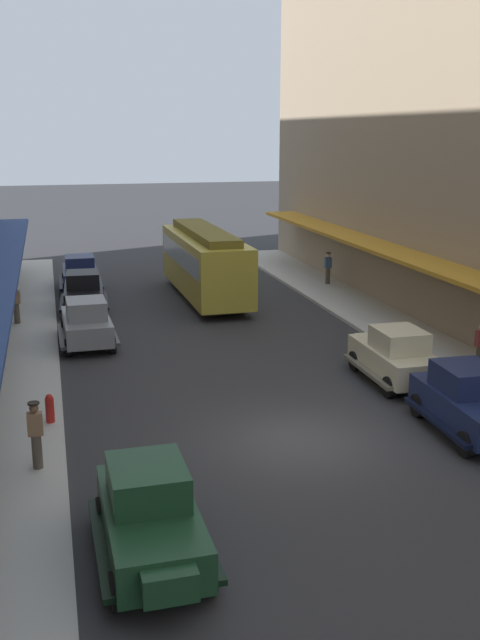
% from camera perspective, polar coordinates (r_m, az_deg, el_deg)
% --- Properties ---
extents(ground_plane, '(200.00, 200.00, 0.00)m').
position_cam_1_polar(ground_plane, '(19.71, 4.49, -9.35)').
color(ground_plane, '#2D2D30').
extents(sidewalk_left, '(3.00, 60.00, 0.15)m').
position_cam_1_polar(sidewalk_left, '(18.79, -18.10, -11.07)').
color(sidewalk_left, '#B7B5AD').
rests_on(sidewalk_left, ground).
extents(parked_car_0, '(2.31, 4.32, 1.84)m').
position_cam_1_polar(parked_car_0, '(33.96, -12.17, 2.29)').
color(parked_car_0, black).
rests_on(parked_car_0, ground).
extents(parked_car_1, '(2.21, 4.29, 1.84)m').
position_cam_1_polar(parked_car_1, '(28.37, -11.94, -0.11)').
color(parked_car_1, slate).
rests_on(parked_car_1, ground).
extents(parked_car_2, '(2.19, 4.28, 1.84)m').
position_cam_1_polar(parked_car_2, '(24.23, 12.09, -2.64)').
color(parked_car_2, beige).
rests_on(parked_car_2, ground).
extents(parked_car_3, '(2.18, 4.28, 1.84)m').
position_cam_1_polar(parked_car_3, '(14.40, -7.07, -14.80)').
color(parked_car_3, '#193D23').
rests_on(parked_car_3, ground).
extents(parked_car_4, '(2.19, 4.28, 1.84)m').
position_cam_1_polar(parked_car_4, '(38.40, -12.44, 3.67)').
color(parked_car_4, '#19234C').
rests_on(parked_car_4, ground).
extents(parked_car_5, '(2.29, 4.31, 1.84)m').
position_cam_1_polar(parked_car_5, '(20.71, 17.52, -5.99)').
color(parked_car_5, '#19234C').
rests_on(parked_car_5, ground).
extents(streetcar, '(2.63, 9.63, 3.46)m').
position_cam_1_polar(streetcar, '(35.44, -2.77, 4.68)').
color(streetcar, gold).
rests_on(streetcar, ground).
extents(fire_hydrant, '(0.24, 0.24, 0.82)m').
position_cam_1_polar(fire_hydrant, '(20.91, -14.70, -6.70)').
color(fire_hydrant, '#B21E19').
rests_on(fire_hydrant, sidewalk_left).
extents(pedestrian_0, '(0.36, 0.28, 1.67)m').
position_cam_1_polar(pedestrian_0, '(18.11, -15.72, -8.63)').
color(pedestrian_0, '#4C4238').
rests_on(pedestrian_0, sidewalk_left).
extents(pedestrian_1, '(0.36, 0.24, 1.64)m').
position_cam_1_polar(pedestrian_1, '(25.64, 18.34, -2.01)').
color(pedestrian_1, '#4C4238').
rests_on(pedestrian_1, sidewalk_right).
extents(pedestrian_2, '(0.36, 0.28, 1.67)m').
position_cam_1_polar(pedestrian_2, '(38.72, 6.91, 4.10)').
color(pedestrian_2, '#4C4238').
rests_on(pedestrian_2, sidewalk_right).
extents(pedestrian_3, '(0.36, 0.28, 1.67)m').
position_cam_1_polar(pedestrian_3, '(31.82, -17.16, 1.27)').
color(pedestrian_3, '#4C4238').
rests_on(pedestrian_3, sidewalk_left).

